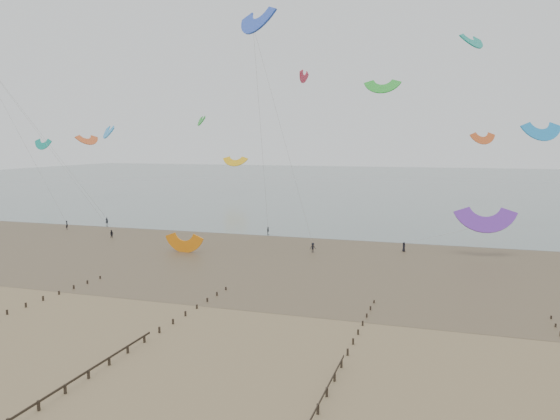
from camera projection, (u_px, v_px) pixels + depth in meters
The scene contains 7 objects.
ground at pixel (144, 317), 56.36m from camera, with size 500.00×500.00×0.00m, color brown.
sea_and_shore at pixel (235, 251), 90.10m from camera, with size 500.00×665.00×0.03m.
groynes at pixel (44, 401), 37.09m from camera, with size 72.16×50.16×1.00m.
kitesurfer_lead at pixel (67, 225), 112.10m from camera, with size 0.69×0.45×1.88m, color black.
kitesurfers at pixel (448, 243), 92.48m from camera, with size 130.21×24.76×1.82m.
grounded_kite at pixel (184, 252), 89.17m from camera, with size 5.94×3.11×4.53m, color orange, non-canonical shape.
kites_airborne at pixel (307, 128), 138.71m from camera, with size 265.46×109.61×39.99m.
Camera 1 is at (30.02, -47.66, 17.96)m, focal length 35.00 mm.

